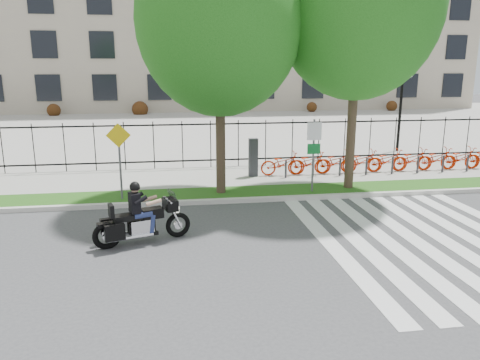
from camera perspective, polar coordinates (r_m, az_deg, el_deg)
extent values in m
plane|color=#3E3E41|center=(11.56, 0.63, -8.54)|extent=(120.00, 120.00, 0.00)
cube|color=beige|center=(15.37, -1.83, -2.56)|extent=(60.00, 0.20, 0.15)
cube|color=#1B4D13|center=(16.19, -2.19, -1.73)|extent=(60.00, 1.50, 0.15)
cube|color=#ADABA2|center=(18.60, -3.07, 0.28)|extent=(60.00, 3.50, 0.15)
cube|color=#ADABA2|center=(35.86, -5.86, 6.65)|extent=(80.00, 34.00, 0.10)
cube|color=#ACA18B|center=(55.87, -7.24, 19.31)|extent=(60.00, 20.00, 20.00)
cylinder|color=black|center=(25.54, 18.91, 7.60)|extent=(0.14, 0.14, 4.00)
cylinder|color=black|center=(25.44, 19.25, 11.85)|extent=(0.06, 0.70, 0.70)
sphere|color=white|center=(25.27, 18.55, 12.12)|extent=(0.36, 0.36, 0.36)
sphere|color=white|center=(25.60, 19.97, 12.03)|extent=(0.36, 0.36, 0.36)
cylinder|color=#34231C|center=(15.76, -2.39, 5.68)|extent=(0.32, 0.32, 4.07)
ellipsoid|color=#155413|center=(15.67, -2.53, 18.97)|extent=(5.34, 5.34, 6.15)
cylinder|color=#34231C|center=(16.85, 13.46, 6.73)|extent=(0.32, 0.32, 4.59)
ellipsoid|color=#155413|center=(16.87, 14.25, 20.16)|extent=(5.51, 5.51, 6.34)
cube|color=#2D2D33|center=(18.38, 1.62, 2.77)|extent=(0.35, 0.25, 1.50)
imported|color=#B91F00|center=(18.68, 5.24, 2.02)|extent=(1.79, 0.62, 0.94)
cylinder|color=#2D2D33|center=(18.23, 5.61, 1.34)|extent=(0.08, 0.08, 0.70)
imported|color=#B91F00|center=(18.98, 8.47, 2.11)|extent=(1.79, 0.62, 0.94)
cylinder|color=#2D2D33|center=(18.53, 8.91, 1.44)|extent=(0.08, 0.08, 0.70)
imported|color=#B91F00|center=(19.32, 11.59, 2.18)|extent=(1.79, 0.62, 0.94)
cylinder|color=#2D2D33|center=(18.89, 12.09, 1.53)|extent=(0.08, 0.08, 0.70)
imported|color=#B91F00|center=(19.73, 14.60, 2.25)|extent=(1.79, 0.62, 0.94)
cylinder|color=#2D2D33|center=(19.30, 15.15, 1.61)|extent=(0.08, 0.08, 0.70)
imported|color=#B91F00|center=(20.19, 17.47, 2.31)|extent=(1.79, 0.62, 0.94)
cylinder|color=#2D2D33|center=(19.77, 18.08, 1.69)|extent=(0.08, 0.08, 0.70)
imported|color=#B91F00|center=(20.69, 20.22, 2.36)|extent=(1.79, 0.62, 0.94)
cylinder|color=#2D2D33|center=(20.28, 20.86, 1.75)|extent=(0.08, 0.08, 0.70)
imported|color=#B91F00|center=(21.24, 22.82, 2.41)|extent=(1.79, 0.62, 0.94)
cylinder|color=#2D2D33|center=(20.85, 23.50, 1.81)|extent=(0.08, 0.08, 0.70)
imported|color=#B91F00|center=(21.83, 25.29, 2.44)|extent=(1.79, 0.62, 0.94)
cylinder|color=#2D2D33|center=(21.45, 25.99, 1.87)|extent=(0.08, 0.08, 0.70)
cylinder|color=#59595B|center=(16.19, 8.91, 2.93)|extent=(0.07, 0.07, 2.50)
cube|color=white|center=(16.02, 9.06, 5.89)|extent=(0.50, 0.03, 0.60)
cube|color=#0C6626|center=(16.11, 8.98, 3.77)|extent=(0.45, 0.03, 0.35)
cylinder|color=#59595B|center=(15.54, -14.42, 2.03)|extent=(0.07, 0.07, 2.40)
cube|color=yellow|center=(15.35, -14.63, 5.29)|extent=(0.78, 0.03, 0.78)
torus|color=black|center=(12.42, -7.56, -5.44)|extent=(0.67, 0.32, 0.67)
torus|color=black|center=(12.00, -15.93, -6.55)|extent=(0.72, 0.35, 0.70)
cube|color=black|center=(12.18, -8.51, -2.95)|extent=(0.44, 0.59, 0.29)
cube|color=#26262B|center=(12.14, -8.24, -1.90)|extent=(0.28, 0.50, 0.29)
cube|color=silver|center=(12.13, -11.92, -5.56)|extent=(0.65, 0.49, 0.39)
cube|color=black|center=(12.10, -10.66, -3.96)|extent=(0.61, 0.47, 0.25)
cube|color=black|center=(11.96, -13.55, -4.41)|extent=(0.75, 0.54, 0.14)
cube|color=black|center=(11.83, -15.43, -3.65)|extent=(0.19, 0.34, 0.33)
cube|color=black|center=(11.70, -15.01, -6.21)|extent=(0.51, 0.29, 0.39)
cube|color=black|center=(12.24, -15.56, -5.36)|extent=(0.51, 0.29, 0.39)
cube|color=black|center=(11.90, -12.74, -2.71)|extent=(0.34, 0.44, 0.50)
sphere|color=tan|center=(11.81, -12.70, -0.98)|extent=(0.22, 0.22, 0.22)
sphere|color=black|center=(11.80, -12.71, -0.80)|extent=(0.26, 0.26, 0.26)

